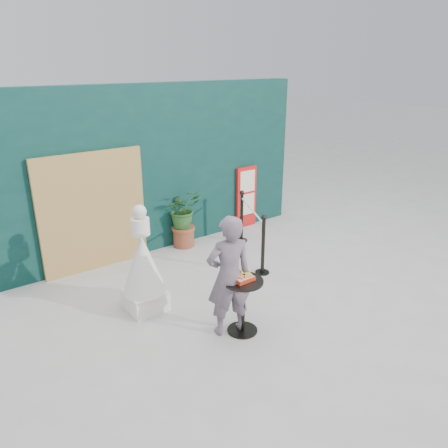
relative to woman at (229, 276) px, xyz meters
The scene contains 10 objects.
ground 1.12m from the woman, ahead, with size 60.00×60.00×0.00m, color #ADAAA5.
back_wall 3.25m from the woman, 75.97° to the left, with size 6.00×0.30×3.00m, color #092A29.
bamboo_fence 2.94m from the woman, 102.39° to the left, with size 1.80×0.08×2.00m, color tan.
woman is the anchor object (origin of this frame).
menu_board 3.93m from the woman, 47.21° to the left, with size 0.50×0.07×1.30m.
statue 1.32m from the woman, 117.74° to the left, with size 0.61×0.61×1.57m.
cafe_table 0.36m from the woman, 34.43° to the right, with size 0.52×0.52×0.75m.
food_basket 0.18m from the woman, 33.46° to the right, with size 0.26×0.19×0.11m.
planter 2.96m from the woman, 69.60° to the left, with size 0.66×0.57×1.13m.
stanchion_barrier 2.45m from the woman, 42.91° to the left, with size 0.84×1.54×1.03m.
Camera 1 is at (-3.75, -3.82, 3.36)m, focal length 35.00 mm.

